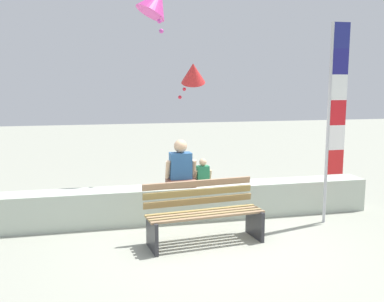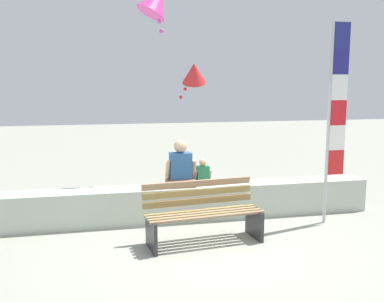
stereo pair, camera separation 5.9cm
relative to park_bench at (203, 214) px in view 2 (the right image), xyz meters
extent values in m
plane|color=gray|center=(0.09, -0.09, -0.42)|extent=(40.00, 40.00, 0.00)
cube|color=#B3BEAD|center=(0.09, 1.13, -0.13)|extent=(6.41, 0.53, 0.59)
cube|color=#977655|center=(0.03, -0.25, 0.03)|extent=(1.72, 0.26, 0.03)
cube|color=#967D4F|center=(0.02, -0.14, 0.03)|extent=(1.72, 0.26, 0.03)
cube|color=#9F7E59|center=(0.00, -0.03, 0.03)|extent=(1.72, 0.26, 0.03)
cube|color=#9D8248|center=(-0.01, 0.08, 0.03)|extent=(1.72, 0.26, 0.03)
cube|color=olive|center=(-0.02, 0.19, 0.15)|extent=(1.72, 0.23, 0.10)
cube|color=olive|center=(-0.02, 0.21, 0.28)|extent=(1.72, 0.23, 0.10)
cube|color=#9A785B|center=(-0.03, 0.23, 0.41)|extent=(1.72, 0.23, 0.10)
cube|color=#2D2D33|center=(-0.79, -0.17, -0.20)|extent=(0.11, 0.53, 0.45)
cube|color=#2D2D33|center=(0.81, 0.00, -0.20)|extent=(0.11, 0.53, 0.45)
cube|color=brown|center=(-0.11, 1.14, 0.23)|extent=(0.47, 0.38, 0.13)
cube|color=#305F97|center=(-0.11, 1.14, 0.52)|extent=(0.36, 0.23, 0.45)
cylinder|color=#D9AD85|center=(-0.34, 1.12, 0.46)|extent=(0.07, 0.18, 0.33)
cylinder|color=#D9AD85|center=(0.11, 1.12, 0.46)|extent=(0.07, 0.18, 0.33)
sphere|color=#D9AD85|center=(-0.11, 1.14, 0.85)|extent=(0.22, 0.22, 0.22)
cube|color=brown|center=(0.28, 1.14, 0.20)|extent=(0.27, 0.22, 0.07)
cube|color=#287F52|center=(0.28, 1.14, 0.37)|extent=(0.21, 0.14, 0.26)
cylinder|color=#D9B086|center=(0.15, 1.12, 0.34)|extent=(0.04, 0.10, 0.19)
cylinder|color=#D9B086|center=(0.41, 1.12, 0.34)|extent=(0.04, 0.10, 0.19)
sphere|color=#D9B086|center=(0.28, 1.14, 0.56)|extent=(0.13, 0.13, 0.13)
cylinder|color=#B7B7BC|center=(2.21, 0.43, 1.22)|extent=(0.05, 0.05, 3.29)
cube|color=red|center=(2.38, 0.43, 0.60)|extent=(0.28, 0.02, 0.41)
cube|color=white|center=(2.38, 0.43, 1.02)|extent=(0.28, 0.02, 0.41)
cube|color=red|center=(2.38, 0.43, 1.43)|extent=(0.28, 0.02, 0.41)
cube|color=white|center=(2.38, 0.43, 1.84)|extent=(0.28, 0.02, 0.41)
cube|color=navy|center=(2.38, 0.43, 2.25)|extent=(0.28, 0.02, 0.41)
cube|color=navy|center=(2.38, 0.43, 2.66)|extent=(0.28, 0.02, 0.41)
cone|color=#DB3D9E|center=(-0.37, 2.02, 3.35)|extent=(0.80, 0.68, 0.68)
sphere|color=#D646B0|center=(-0.36, 1.92, 3.17)|extent=(0.08, 0.08, 0.08)
sphere|color=#D646B0|center=(-0.34, 1.82, 2.99)|extent=(0.08, 0.08, 0.08)
sphere|color=#D646B0|center=(-0.33, 1.72, 2.81)|extent=(0.08, 0.08, 0.08)
cone|color=red|center=(0.69, 3.62, 2.14)|extent=(0.70, 0.80, 0.64)
sphere|color=red|center=(0.59, 3.64, 1.96)|extent=(0.08, 0.08, 0.08)
sphere|color=red|center=(0.49, 3.67, 1.78)|extent=(0.08, 0.08, 0.08)
sphere|color=red|center=(0.40, 3.69, 1.60)|extent=(0.08, 0.08, 0.08)
camera|label=1|loc=(-1.54, -5.93, 1.88)|focal=40.36mm
camera|label=2|loc=(-1.49, -5.95, 1.88)|focal=40.36mm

